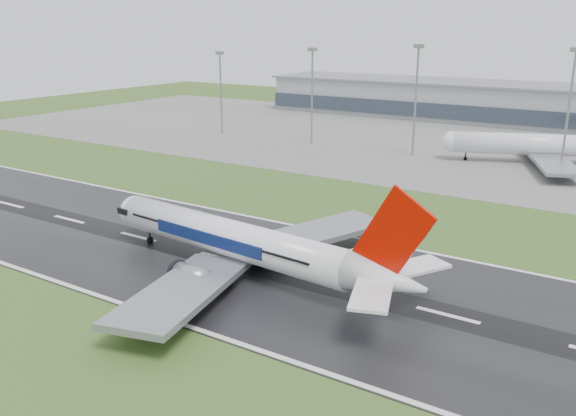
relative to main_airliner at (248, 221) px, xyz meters
The scene contains 10 objects.
ground 15.12m from the main_airliner, 15.86° to the left, with size 520.00×520.00×0.00m, color #33521E.
runway 15.09m from the main_airliner, 15.86° to the left, with size 400.00×45.00×0.10m, color black.
apron 129.14m from the main_airliner, 84.83° to the left, with size 400.00×130.00×0.08m, color slate.
terminal 188.66m from the main_airliner, 86.47° to the left, with size 240.00×36.00×15.00m, color gray.
main_airliner is the anchor object (origin of this frame).
parked_airliner 114.76m from the main_airliner, 78.58° to the left, with size 59.85×55.73×17.54m, color silver, non-canonical shape.
floodmast_0 135.81m from the main_airliner, 130.43° to the left, with size 0.64×0.64×28.50m, color gray.
floodmast_1 114.62m from the main_airliner, 115.51° to the left, with size 0.64×0.64×30.47m, color gray.
floodmast_2 104.34m from the main_airliner, 97.18° to the left, with size 0.64×0.64×32.12m, color gray.
floodmast_3 107.69m from the main_airliner, 73.98° to the left, with size 0.64×0.64×31.93m, color gray.
Camera 1 is at (42.29, -75.71, 38.42)m, focal length 37.75 mm.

